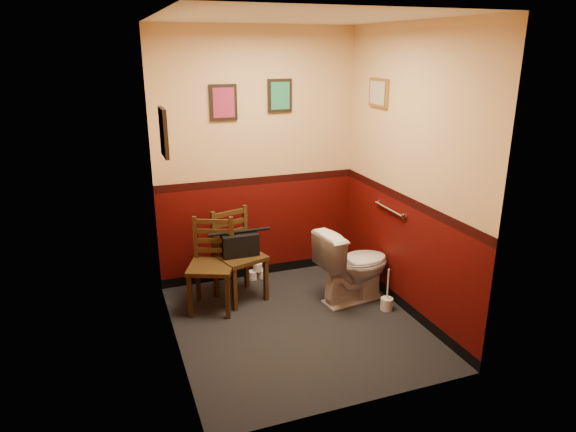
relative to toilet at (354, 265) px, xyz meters
name	(u,v)px	position (x,y,z in m)	size (l,w,h in m)	color
floor	(297,325)	(-0.72, -0.29, -0.38)	(2.20, 2.40, 0.00)	black
ceiling	(299,17)	(-0.72, -0.29, 2.32)	(2.20, 2.40, 0.00)	silver
wall_back	(257,159)	(-0.72, 0.91, 0.97)	(2.20, 2.70, 0.00)	#420705
wall_front	(365,230)	(-0.72, -1.49, 0.97)	(2.20, 2.70, 0.00)	#420705
wall_left	(168,198)	(-1.82, -0.29, 0.97)	(2.40, 2.70, 0.00)	#420705
wall_right	(409,175)	(0.38, -0.29, 0.97)	(2.40, 2.70, 0.00)	#420705
grab_bar	(389,209)	(0.35, -0.04, 0.57)	(0.05, 0.56, 0.06)	silver
framed_print_back_a	(223,103)	(-1.07, 0.89, 1.57)	(0.28, 0.04, 0.36)	black
framed_print_back_b	(280,96)	(-0.47, 0.89, 1.62)	(0.26, 0.04, 0.34)	black
framed_print_left	(164,132)	(-1.80, -0.19, 1.47)	(0.04, 0.30, 0.38)	black
framed_print_right	(378,93)	(0.36, 0.31, 1.67)	(0.04, 0.34, 0.28)	olive
toilet	(354,265)	(0.00, 0.00, 0.00)	(0.43, 0.78, 0.76)	white
toilet_brush	(387,303)	(0.22, -0.31, -0.31)	(0.12, 0.12, 0.44)	silver
chair_left	(212,265)	(-1.38, 0.34, 0.07)	(0.55, 0.55, 0.90)	#452E14
chair_right	(238,255)	(-1.08, 0.46, 0.09)	(0.54, 0.54, 0.93)	#452E14
handbag	(240,244)	(-1.07, 0.42, 0.22)	(0.36, 0.18, 0.27)	black
tp_stack	(258,272)	(-0.77, 0.82, -0.30)	(0.22, 0.11, 0.19)	silver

